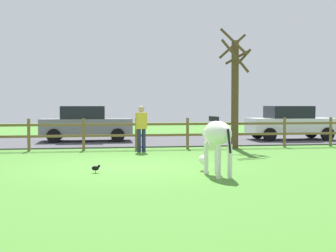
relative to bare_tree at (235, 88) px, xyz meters
name	(u,v)px	position (x,y,z in m)	size (l,w,h in m)	color
ground_plane	(128,167)	(-4.46, -4.72, -2.31)	(60.00, 60.00, 0.00)	#47842D
parking_asphalt	(112,140)	(-4.46, 4.58, -2.28)	(28.00, 7.40, 0.05)	#47474C
paddock_fence	(110,132)	(-4.71, 0.28, -1.63)	(21.60, 0.11, 1.18)	brown
bare_tree	(235,88)	(0.00, 0.00, 0.00)	(1.29, 1.31, 4.52)	#513A23
zebra	(216,137)	(-2.48, -6.51, -1.38)	(0.63, 1.93, 1.41)	white
crow_on_grass	(96,168)	(-5.32, -5.64, -2.18)	(0.21, 0.10, 0.20)	black
parked_car_white	(291,123)	(3.72, 3.33, -1.46)	(4.04, 1.96, 1.56)	white
parked_car_grey	(86,123)	(-5.64, 4.01, -1.46)	(4.05, 1.97, 1.56)	slate
visitor_left_of_tree	(141,126)	(-3.65, -0.62, -1.40)	(0.41, 0.31, 1.64)	#232847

